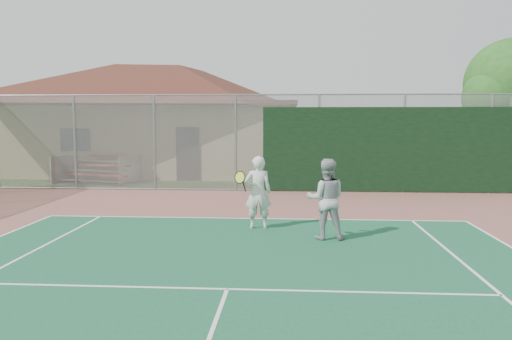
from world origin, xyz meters
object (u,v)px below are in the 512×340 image
Objects in this scene: clubhouse at (162,109)px; player_white_front at (258,193)px; bleachers at (99,168)px; player_grey_back at (326,200)px.

player_white_front is (5.73, -13.50, -2.27)m from clubhouse.
player_grey_back is at bearing -30.41° from bleachers.
player_grey_back reaches higher than player_white_front.
player_white_front is at bearing -31.66° from player_grey_back.
player_grey_back is (8.75, -9.44, 0.29)m from bleachers.
player_white_front is at bearing -67.29° from clubhouse.
bleachers is (-1.47, -5.02, -2.56)m from clubhouse.
clubhouse reaches higher than player_grey_back.
clubhouse is 14.84m from player_white_front.
clubhouse is 8.28× the size of player_white_front.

